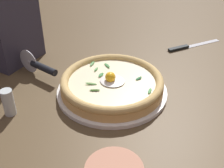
{
  "coord_description": "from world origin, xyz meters",
  "views": [
    {
      "loc": [
        -0.33,
        0.66,
        0.53
      ],
      "look_at": [
        0.05,
        0.02,
        0.03
      ],
      "focal_mm": 48.39,
      "sensor_mm": 36.0,
      "label": 1
    }
  ],
  "objects_px": {
    "pizza_cutter": "(39,66)",
    "pepper_shaker": "(8,102)",
    "table_knife": "(187,47)",
    "pizza": "(112,83)"
  },
  "relations": [
    {
      "from": "pizza_cutter",
      "to": "table_knife",
      "type": "height_order",
      "value": "pizza_cutter"
    },
    {
      "from": "pizza",
      "to": "pizza_cutter",
      "type": "bearing_deg",
      "value": 9.42
    },
    {
      "from": "pizza_cutter",
      "to": "pepper_shaker",
      "type": "relative_size",
      "value": 2.14
    },
    {
      "from": "pepper_shaker",
      "to": "pizza",
      "type": "bearing_deg",
      "value": -129.7
    },
    {
      "from": "pizza",
      "to": "table_knife",
      "type": "distance_m",
      "value": 0.41
    },
    {
      "from": "table_knife",
      "to": "pepper_shaker",
      "type": "height_order",
      "value": "pepper_shaker"
    },
    {
      "from": "table_knife",
      "to": "pepper_shaker",
      "type": "xyz_separation_m",
      "value": [
        0.28,
        0.63,
        0.03
      ]
    },
    {
      "from": "table_knife",
      "to": "pizza",
      "type": "bearing_deg",
      "value": 77.11
    },
    {
      "from": "table_knife",
      "to": "pepper_shaker",
      "type": "relative_size",
      "value": 2.65
    },
    {
      "from": "table_knife",
      "to": "pepper_shaker",
      "type": "bearing_deg",
      "value": 66.01
    }
  ]
}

